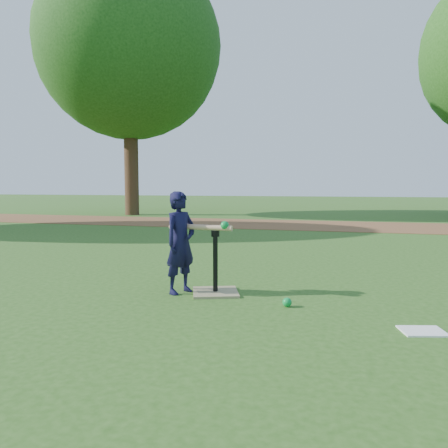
# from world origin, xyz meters

# --- Properties ---
(ground) EXTENTS (80.00, 80.00, 0.00)m
(ground) POSITION_xyz_m (0.00, 0.00, 0.00)
(ground) COLOR #285116
(ground) RESTS_ON ground
(dirt_strip) EXTENTS (24.00, 3.00, 0.01)m
(dirt_strip) POSITION_xyz_m (0.00, 7.50, 0.01)
(dirt_strip) COLOR brown
(dirt_strip) RESTS_ON ground
(child) EXTENTS (0.36, 0.42, 0.99)m
(child) POSITION_xyz_m (-0.03, -0.25, 0.49)
(child) COLOR black
(child) RESTS_ON ground
(wiffle_ball_ground) EXTENTS (0.08, 0.08, 0.08)m
(wiffle_ball_ground) POSITION_xyz_m (1.04, -0.46, 0.04)
(wiffle_ball_ground) COLOR #0D913A
(wiffle_ball_ground) RESTS_ON ground
(clipboard) EXTENTS (0.35, 0.30, 0.01)m
(clipboard) POSITION_xyz_m (2.06, -0.84, 0.01)
(clipboard) COLOR white
(clipboard) RESTS_ON ground
(batting_tee) EXTENTS (0.55, 0.55, 0.61)m
(batting_tee) POSITION_xyz_m (0.30, -0.18, 0.11)
(batting_tee) COLOR #94865E
(batting_tee) RESTS_ON ground
(swing_action) EXTENTS (0.63, 0.13, 0.10)m
(swing_action) POSITION_xyz_m (0.20, -0.21, 0.65)
(swing_action) COLOR tan
(swing_action) RESTS_ON ground
(tree_left) EXTENTS (6.40, 6.40, 9.08)m
(tree_left) POSITION_xyz_m (-6.00, 10.00, 5.87)
(tree_left) COLOR #382316
(tree_left) RESTS_ON ground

